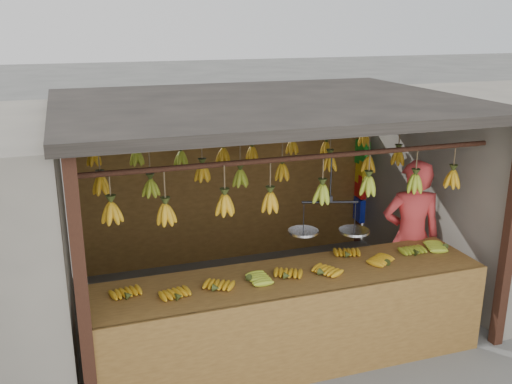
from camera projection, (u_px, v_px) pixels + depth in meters
name	position (u px, v px, depth m)	size (l,w,h in m)	color
ground	(264.00, 306.00, 6.63)	(80.00, 80.00, 0.00)	#5B5B57
stall	(255.00, 134.00, 6.36)	(4.30, 3.30, 2.40)	black
counter	(299.00, 299.00, 5.28)	(3.72, 0.84, 0.96)	brown
hanging_bananas	(264.00, 171.00, 6.15)	(3.62, 2.24, 0.39)	#C28914
balance_scale	(329.00, 228.00, 5.44)	(0.75, 0.43, 0.76)	black
vendor	(411.00, 238.00, 6.29)	(0.65, 0.42, 1.77)	#BF3333
bag_bundles	(361.00, 180.00, 8.16)	(0.08, 0.26, 1.19)	#199926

